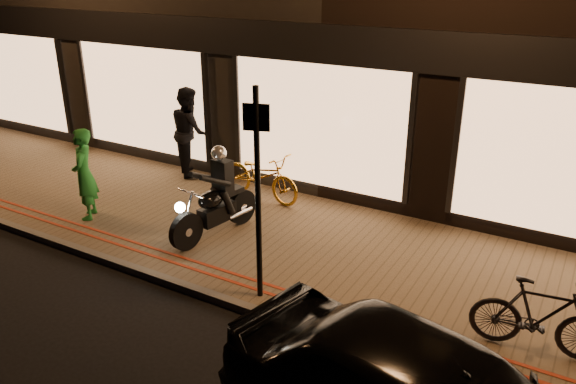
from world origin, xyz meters
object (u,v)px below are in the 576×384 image
object	(u,v)px
motorcycle	(216,202)
person_green	(84,174)
sign_post	(258,186)
bicycle_gold	(261,176)

from	to	relation	value
motorcycle	person_green	xyz separation A→B (m)	(-2.50, -0.61, 0.23)
sign_post	person_green	xyz separation A→B (m)	(-4.19, 0.64, -0.83)
bicycle_gold	motorcycle	bearing A→B (deg)	-164.55
motorcycle	person_green	world-z (taller)	person_green
bicycle_gold	person_green	world-z (taller)	person_green
motorcycle	bicycle_gold	size ratio (longest dim) A/B	1.05
sign_post	bicycle_gold	xyz separation A→B (m)	(-1.91, 3.01, -1.19)
sign_post	bicycle_gold	bearing A→B (deg)	122.38
motorcycle	person_green	bearing A→B (deg)	-157.09
motorcycle	bicycle_gold	world-z (taller)	motorcycle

